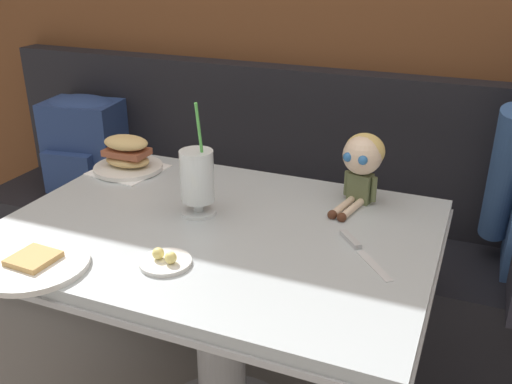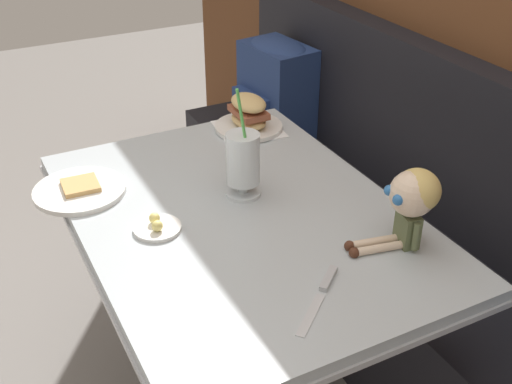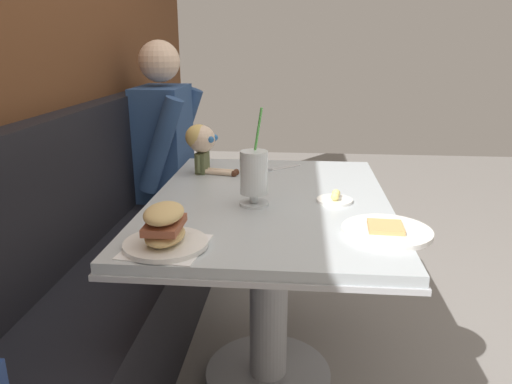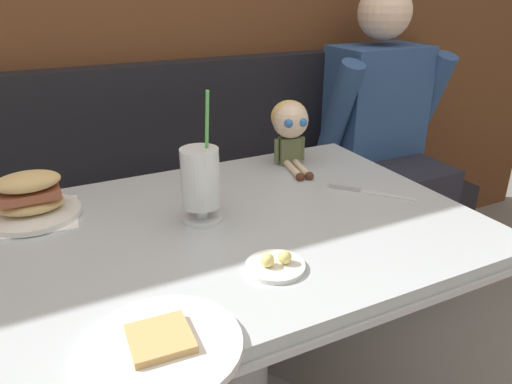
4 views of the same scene
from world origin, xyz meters
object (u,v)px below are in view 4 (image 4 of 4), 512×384
Objects in this scene: milkshake_glass at (201,181)px; diner_patron at (380,118)px; sandwich_plate at (31,200)px; toast_plate at (163,345)px; seated_doll at (290,124)px; butter_knife at (356,189)px; butter_saucer at (275,265)px.

milkshake_glass is 1.13m from diner_patron.
sandwich_plate is (-0.36, 0.20, -0.06)m from milkshake_glass.
toast_plate is 1.10× the size of seated_doll.
butter_knife is at bearing -2.88° from milkshake_glass.
sandwich_plate is 0.62m from butter_saucer.
seated_doll is at bearing 3.76° from sandwich_plate.
seated_doll is at bearing 57.28° from butter_saucer.
butter_knife is 0.78m from diner_patron.
diner_patron is at bearing 40.61° from butter_saucer.
diner_patron is (0.99, 0.53, -0.10)m from milkshake_glass.
diner_patron is (0.60, 0.29, -0.13)m from seated_doll.
diner_patron is at bearing 14.03° from sandwich_plate.
milkshake_glass reaches higher than butter_knife.
milkshake_glass reaches higher than seated_doll.
toast_plate is 0.79× the size of milkshake_glass.
milkshake_glass is at bearing 61.34° from toast_plate.
diner_patron reaches higher than butter_knife.
toast_plate is 0.61m from sandwich_plate.
sandwich_plate is 1.39m from diner_patron.
butter_saucer is at bearing -78.37° from milkshake_glass.
milkshake_glass is 0.41m from sandwich_plate.
milkshake_glass is (0.21, 0.39, 0.09)m from toast_plate.
butter_knife is 0.84× the size of seated_doll.
sandwich_plate is 0.75m from seated_doll.
toast_plate is at bearing -154.94° from butter_saucer.
diner_patron reaches higher than toast_plate.
sandwich_plate is 0.98× the size of seated_doll.
milkshake_glass reaches higher than toast_plate.
seated_doll is at bearing 101.94° from butter_knife.
butter_saucer is (0.27, 0.13, 0.00)m from toast_plate.
milkshake_glass is at bearing -151.58° from diner_patron.
butter_knife is at bearing -134.52° from diner_patron.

